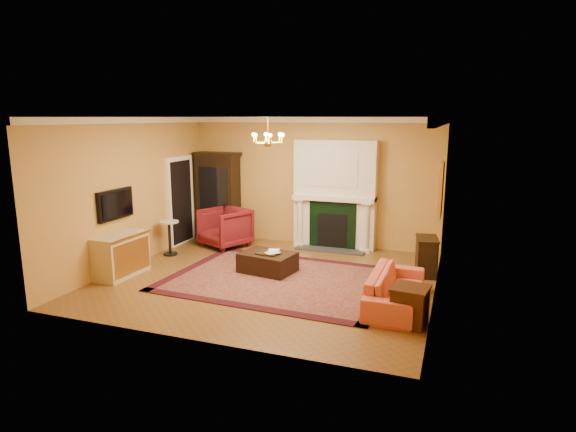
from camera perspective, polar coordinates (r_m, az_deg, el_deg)
The scene contains 26 objects.
floor at distance 9.22m, azimuth -2.26°, elevation -7.43°, with size 6.00×5.50×0.02m, color brown.
ceiling at distance 8.71m, azimuth -2.42°, elevation 11.70°, with size 6.00×5.50×0.02m, color white.
wall_back at distance 11.42m, azimuth 2.88°, elevation 4.07°, with size 6.00×0.02×3.00m, color #C88D47.
wall_front at distance 6.42m, azimuth -11.62°, elevation -2.10°, with size 6.00×0.02×3.00m, color #C88D47.
wall_left at distance 10.34m, azimuth -18.01°, elevation 2.73°, with size 0.02×5.50×3.00m, color #C88D47.
wall_right at distance 8.21m, azimuth 17.53°, elevation 0.58°, with size 0.02×5.50×3.00m, color #C88D47.
fireplace at distance 11.12m, azimuth 5.54°, elevation 2.24°, with size 1.90×0.70×2.50m.
crown_molding at distance 9.60m, azimuth -0.23°, elevation 11.28°, with size 6.00×5.50×0.12m.
doorway at distance 11.75m, azimuth -12.62°, elevation 1.78°, with size 0.08×1.05×2.10m.
tv_panel at distance 9.86m, azimuth -19.77°, elevation 1.32°, with size 0.09×0.95×0.58m.
gilt_mirror at distance 9.57m, azimuth 17.70°, elevation 2.98°, with size 0.06×0.76×1.05m.
chandelier at distance 8.72m, azimuth -2.40°, elevation 9.06°, with size 0.63×0.55×0.53m.
oriental_rug at distance 9.13m, azimuth -1.00°, elevation -7.49°, with size 4.07×3.05×0.02m, color #3F0D15.
china_cabinet at distance 12.13m, azimuth -8.27°, elevation 2.18°, with size 1.03×0.47×2.06m, color black.
wingback_armchair at distance 11.38m, azimuth -7.50°, elevation -1.15°, with size 0.97×0.91×1.00m, color maroon.
pedestal_table at distance 10.91m, azimuth -13.86°, elevation -2.25°, with size 0.43×0.43×0.77m.
commode at distance 9.78m, azimuth -19.18°, elevation -4.40°, with size 0.52×1.09×0.81m, color beige.
coral_sofa at distance 8.00m, azimuth 12.63°, elevation -7.76°, with size 1.93×0.56×0.76m, color #E55C48.
end_table at distance 7.38m, azimuth 14.22°, elevation -10.38°, with size 0.48×0.48×0.56m, color #3C1D10.
console_table at distance 9.67m, azimuth 16.07°, elevation -4.69°, with size 0.37×0.64×0.71m, color black.
leather_ottoman at distance 9.50m, azimuth -2.43°, elevation -5.49°, with size 1.01×0.74×0.38m, color black.
ottoman_tray at distance 9.37m, azimuth -2.36°, elevation -4.43°, with size 0.41×0.32×0.03m, color black.
book_a at distance 9.39m, azimuth -2.40°, elevation -3.40°, with size 0.22×0.03×0.29m, color gray.
book_b at distance 9.34m, azimuth -2.15°, elevation -3.56°, with size 0.19×0.02×0.26m, color gray.
topiary_left at distance 11.20m, azimuth 2.46°, elevation 3.84°, with size 0.17×0.17×0.46m.
topiary_right at distance 10.92m, azimuth 8.22°, elevation 3.54°, with size 0.17×0.17×0.46m.
Camera 1 is at (3.28, -8.07, 2.99)m, focal length 30.00 mm.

